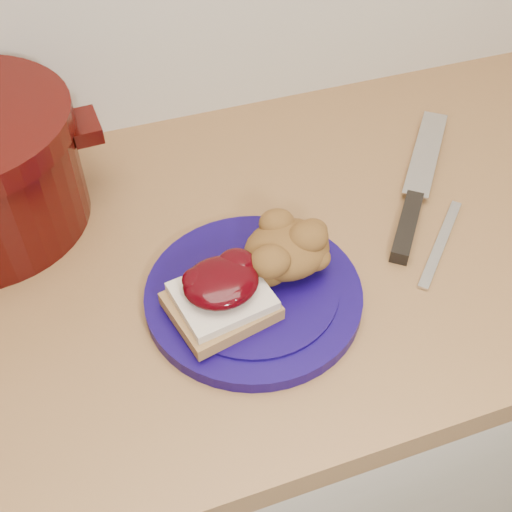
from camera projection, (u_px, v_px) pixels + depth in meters
name	position (u px, v px, depth m)	size (l,w,h in m)	color
base_cabinet	(264.00, 426.00, 1.15)	(4.00, 0.60, 0.86)	beige
plate	(254.00, 295.00, 0.73)	(0.25, 0.25, 0.02)	#0F0445
sandwich	(221.00, 295.00, 0.69)	(0.12, 0.11, 0.05)	olive
stuffing_mound	(287.00, 249.00, 0.73)	(0.10, 0.09, 0.05)	brown
chef_knife	(413.00, 205.00, 0.84)	(0.22, 0.27, 0.02)	black
butter_knife	(441.00, 243.00, 0.80)	(0.17, 0.01, 0.00)	silver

